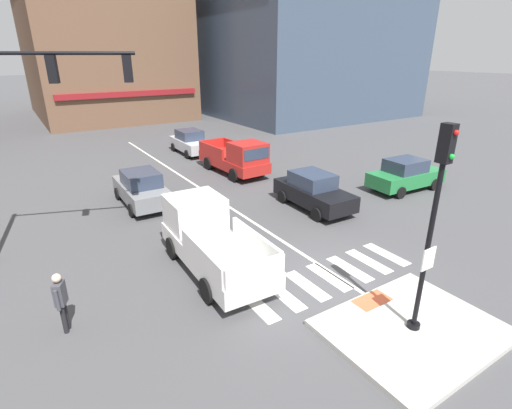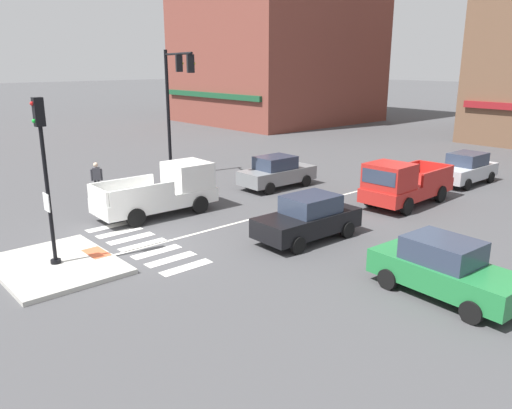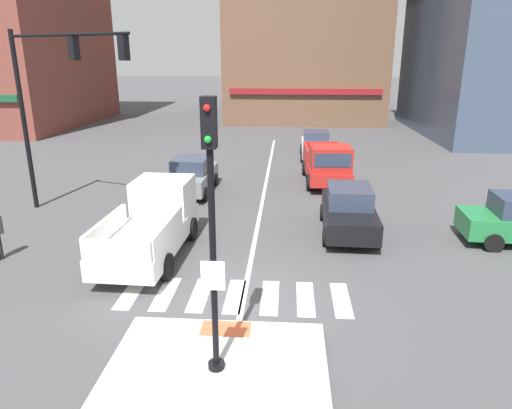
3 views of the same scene
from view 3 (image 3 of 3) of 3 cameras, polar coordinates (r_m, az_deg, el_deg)
ground_plane at (r=11.87m, az=-2.83°, el=-12.03°), size 300.00×300.00×0.00m
traffic_island at (r=9.56m, az=-4.89°, el=-19.78°), size 4.31×3.39×0.15m
tactile_pad_front at (r=10.60m, az=-3.76°, el=-15.05°), size 1.10×0.60×0.01m
signal_pole at (r=8.03m, az=-5.48°, el=-1.60°), size 0.44×0.38×5.14m
crosswalk_stripe_a at (r=12.75m, az=-15.12°, el=-10.44°), size 0.44×1.80×0.01m
crosswalk_stripe_b at (r=12.49m, az=-11.10°, el=-10.74°), size 0.44×1.80×0.01m
crosswalk_stripe_c at (r=12.30m, az=-6.93°, el=-11.01°), size 0.44×1.80×0.01m
crosswalk_stripe_d at (r=12.17m, az=-2.63°, el=-11.22°), size 0.44×1.80×0.01m
crosswalk_stripe_e at (r=12.10m, az=1.73°, el=-11.38°), size 0.44×1.80×0.01m
crosswalk_stripe_f at (r=12.11m, az=6.12°, el=-11.47°), size 0.44×1.80×0.01m
crosswalk_stripe_g at (r=12.18m, az=10.49°, el=-11.49°), size 0.44×1.80×0.01m
lane_centre_line at (r=21.10m, az=1.00°, el=1.49°), size 0.14×28.00×0.01m
traffic_light_mast at (r=19.04m, az=-23.95°, el=12.92°), size 5.18×1.98×6.89m
building_corner_left at (r=51.19m, az=5.87°, el=18.86°), size 15.02×20.50×14.01m
car_grey_westbound_far at (r=21.10m, az=-7.93°, el=3.60°), size 1.91×4.13×1.64m
car_silver_eastbound_distant at (r=28.63m, az=7.39°, el=7.32°), size 1.88×4.12×1.64m
car_black_eastbound_mid at (r=16.37m, az=11.37°, el=-0.72°), size 1.94×4.15×1.64m
pickup_truck_white_westbound_near at (r=14.77m, az=-12.49°, el=-2.15°), size 2.19×5.16×2.08m
pickup_truck_red_eastbound_far at (r=22.49m, az=8.75°, el=4.87°), size 2.22×5.17×2.08m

